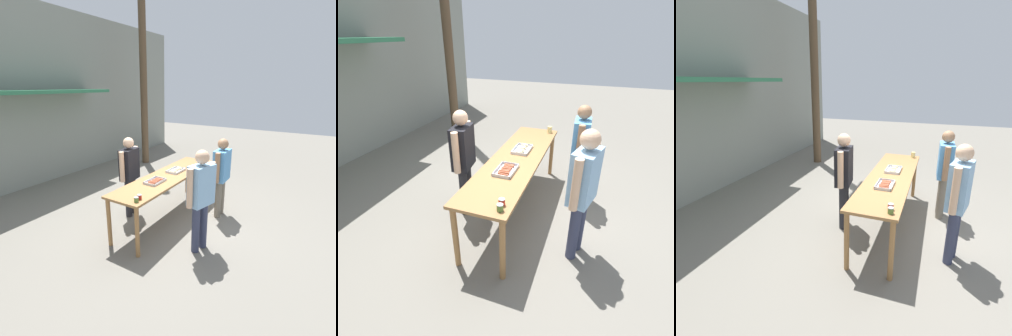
{
  "view_description": "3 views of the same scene",
  "coord_description": "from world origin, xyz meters",
  "views": [
    {
      "loc": [
        -4.04,
        -2.52,
        2.54
      ],
      "look_at": [
        0.0,
        0.0,
        1.04
      ],
      "focal_mm": 28.0,
      "sensor_mm": 36.0,
      "label": 1
    },
    {
      "loc": [
        -3.31,
        -1.04,
        2.51
      ],
      "look_at": [
        -0.44,
        -0.0,
        0.94
      ],
      "focal_mm": 28.0,
      "sensor_mm": 36.0,
      "label": 2
    },
    {
      "loc": [
        -4.06,
        -0.67,
        2.38
      ],
      "look_at": [
        -0.3,
        0.7,
        1.04
      ],
      "focal_mm": 28.0,
      "sensor_mm": 36.0,
      "label": 3
    }
  ],
  "objects": [
    {
      "name": "beer_cup",
      "position": [
        1.26,
        -0.23,
        0.94
      ],
      "size": [
        0.08,
        0.08,
        0.11
      ],
      "color": "#DBC67A",
      "rests_on": "serving_table"
    },
    {
      "name": "building_facade_back",
      "position": [
        0.0,
        3.98,
        2.26
      ],
      "size": [
        12.0,
        1.11,
        4.5
      ],
      "color": "gray",
      "rests_on": "ground"
    },
    {
      "name": "person_server_behind_table",
      "position": [
        -0.3,
        0.7,
        0.95
      ],
      "size": [
        0.6,
        0.28,
        1.61
      ],
      "rotation": [
        0.0,
        0.0,
        0.14
      ],
      "color": "#232328",
      "rests_on": "ground"
    },
    {
      "name": "condiment_jar_mustard",
      "position": [
        -1.27,
        -0.24,
        0.93
      ],
      "size": [
        0.07,
        0.07,
        0.08
      ],
      "color": "#567A38",
      "rests_on": "serving_table"
    },
    {
      "name": "condiment_jar_ketchup",
      "position": [
        -1.17,
        -0.22,
        0.93
      ],
      "size": [
        0.07,
        0.07,
        0.08
      ],
      "color": "#B22319",
      "rests_on": "serving_table"
    },
    {
      "name": "serving_table",
      "position": [
        0.0,
        0.0,
        0.79
      ],
      "size": [
        2.81,
        0.71,
        0.89
      ],
      "color": "olive",
      "rests_on": "ground"
    },
    {
      "name": "utility_pole",
      "position": [
        2.95,
        2.76,
        3.35
      ],
      "size": [
        1.1,
        0.23,
        6.54
      ],
      "color": "brown",
      "rests_on": "ground"
    },
    {
      "name": "food_tray_buns",
      "position": [
        0.29,
        -0.0,
        0.91
      ],
      "size": [
        0.39,
        0.25,
        0.06
      ],
      "color": "silver",
      "rests_on": "serving_table"
    },
    {
      "name": "food_tray_sausages",
      "position": [
        -0.44,
        0.0,
        0.9
      ],
      "size": [
        0.39,
        0.25,
        0.04
      ],
      "color": "silver",
      "rests_on": "serving_table"
    },
    {
      "name": "person_customer_with_cup",
      "position": [
        0.63,
        -0.84,
        0.94
      ],
      "size": [
        0.62,
        0.25,
        1.59
      ],
      "rotation": [
        0.0,
        0.0,
        3.18
      ],
      "color": "#756B5B",
      "rests_on": "ground"
    },
    {
      "name": "person_customer_holding_hotdog",
      "position": [
        -0.65,
        -1.0,
        0.98
      ],
      "size": [
        0.59,
        0.33,
        1.65
      ],
      "rotation": [
        0.0,
        0.0,
        2.88
      ],
      "color": "#333851",
      "rests_on": "ground"
    },
    {
      "name": "ground_plane",
      "position": [
        0.0,
        0.0,
        0.0
      ],
      "size": [
        24.0,
        24.0,
        0.0
      ],
      "primitive_type": "plane",
      "color": "slate"
    }
  ]
}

